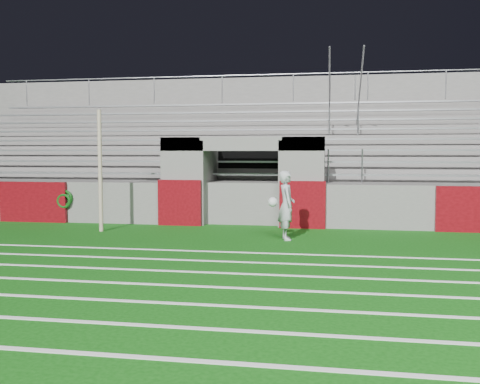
# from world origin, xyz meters

# --- Properties ---
(ground) EXTENTS (90.00, 90.00, 0.00)m
(ground) POSITION_xyz_m (0.00, 0.00, 0.00)
(ground) COLOR #0D4C0C
(ground) RESTS_ON ground
(field_post) EXTENTS (0.11, 0.11, 3.30)m
(field_post) POSITION_xyz_m (-3.60, 1.45, 1.65)
(field_post) COLOR tan
(field_post) RESTS_ON ground
(field_markings) EXTENTS (28.00, 8.09, 0.01)m
(field_markings) POSITION_xyz_m (0.00, -5.00, 0.01)
(field_markings) COLOR white
(field_markings) RESTS_ON ground
(stadium_structure) EXTENTS (26.00, 8.48, 5.42)m
(stadium_structure) POSITION_xyz_m (0.00, 7.97, 1.49)
(stadium_structure) COLOR #62605D
(stadium_structure) RESTS_ON ground
(goalkeeper_with_ball) EXTENTS (0.72, 0.71, 1.71)m
(goalkeeper_with_ball) POSITION_xyz_m (1.51, 0.89, 0.86)
(goalkeeper_with_ball) COLOR #ACB1B6
(goalkeeper_with_ball) RESTS_ON ground
(hose_coil) EXTENTS (0.53, 0.14, 0.58)m
(hose_coil) POSITION_xyz_m (-5.46, 2.93, 0.72)
(hose_coil) COLOR #0D440F
(hose_coil) RESTS_ON ground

